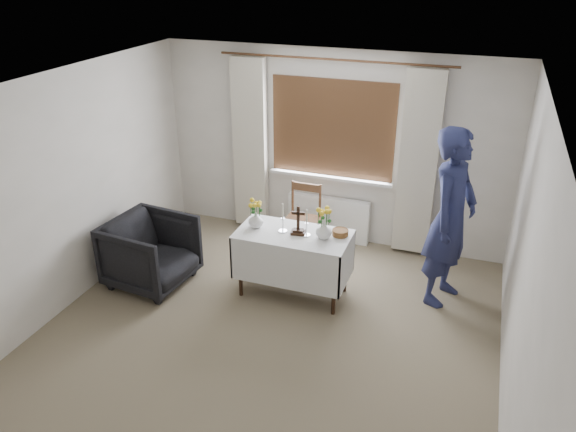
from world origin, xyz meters
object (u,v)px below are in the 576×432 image
object	(u,v)px
altar_table	(293,264)
wooden_chair	(301,222)
armchair	(151,252)
wooden_cross	(298,220)
flower_vase_right	(324,230)
flower_vase_left	(256,220)
person	(451,218)

from	to	relation	value
altar_table	wooden_chair	size ratio (longest dim) A/B	1.35
altar_table	armchair	size ratio (longest dim) A/B	1.40
wooden_cross	armchair	bearing A→B (deg)	-177.57
flower_vase_right	flower_vase_left	bearing A→B (deg)	-179.68
altar_table	wooden_chair	xyz separation A→B (m)	(-0.20, 0.88, 0.08)
wooden_chair	person	bearing A→B (deg)	-11.84
wooden_chair	flower_vase_right	size ratio (longest dim) A/B	5.02
person	flower_vase_right	world-z (taller)	person
person	flower_vase_right	distance (m)	1.35
wooden_cross	flower_vase_left	xyz separation A→B (m)	(-0.49, 0.00, -0.08)
flower_vase_left	wooden_cross	bearing A→B (deg)	-0.16
wooden_chair	wooden_cross	size ratio (longest dim) A/B	2.79
wooden_chair	flower_vase_left	world-z (taller)	flower_vase_left
armchair	altar_table	bearing A→B (deg)	-72.08
altar_table	flower_vase_left	xyz separation A→B (m)	(-0.44, 0.01, 0.47)
altar_table	wooden_cross	size ratio (longest dim) A/B	3.75
altar_table	flower_vase_right	xyz separation A→B (m)	(0.34, 0.02, 0.47)
wooden_chair	person	world-z (taller)	person
altar_table	flower_vase_left	size ratio (longest dim) A/B	7.07
altar_table	flower_vase_right	size ratio (longest dim) A/B	6.75
wooden_cross	flower_vase_right	bearing A→B (deg)	-8.35
person	flower_vase_right	xyz separation A→B (m)	(-1.25, -0.48, -0.13)
wooden_cross	flower_vase_left	world-z (taller)	wooden_cross
person	flower_vase_left	world-z (taller)	person
person	wooden_cross	bearing A→B (deg)	125.38
wooden_chair	altar_table	bearing A→B (deg)	-76.72
wooden_chair	person	xyz separation A→B (m)	(1.79, -0.39, 0.53)
armchair	flower_vase_right	world-z (taller)	flower_vase_right
armchair	wooden_cross	distance (m)	1.78
wooden_chair	flower_vase_left	xyz separation A→B (m)	(-0.24, -0.87, 0.39)
altar_table	armchair	xyz separation A→B (m)	(-1.61, -0.34, 0.02)
altar_table	person	xyz separation A→B (m)	(1.59, 0.49, 0.61)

